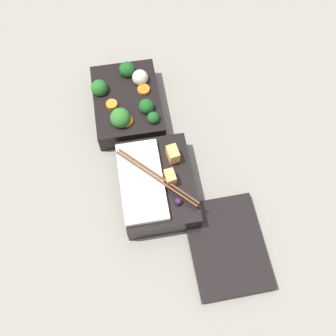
# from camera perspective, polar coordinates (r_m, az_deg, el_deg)

# --- Properties ---
(ground_plane) EXTENTS (3.00, 3.00, 0.00)m
(ground_plane) POSITION_cam_1_polar(r_m,az_deg,el_deg) (0.86, -4.16, 2.57)
(ground_plane) COLOR gray
(bento_tray_vegetable) EXTENTS (0.19, 0.14, 0.08)m
(bento_tray_vegetable) POSITION_cam_1_polar(r_m,az_deg,el_deg) (0.89, -5.94, 9.44)
(bento_tray_vegetable) COLOR black
(bento_tray_vegetable) RESTS_ON ground_plane
(bento_tray_rice) EXTENTS (0.19, 0.14, 0.08)m
(bento_tray_rice) POSITION_cam_1_polar(r_m,az_deg,el_deg) (0.79, -1.75, -2.36)
(bento_tray_rice) COLOR black
(bento_tray_rice) RESTS_ON ground_plane
(bento_lid) EXTENTS (0.19, 0.14, 0.02)m
(bento_lid) POSITION_cam_1_polar(r_m,az_deg,el_deg) (0.78, 8.49, -11.07)
(bento_lid) COLOR black
(bento_lid) RESTS_ON ground_plane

